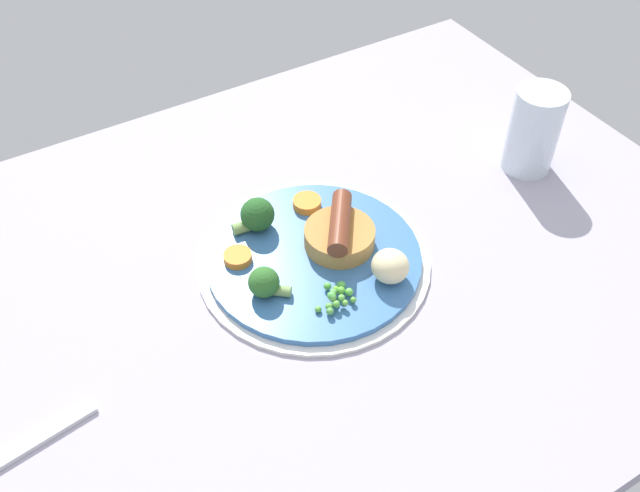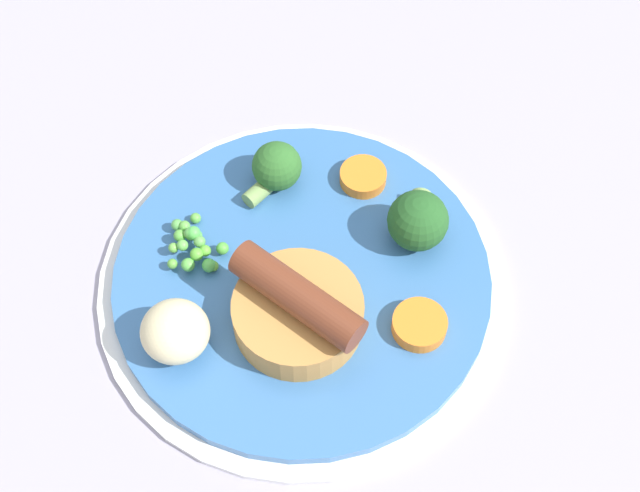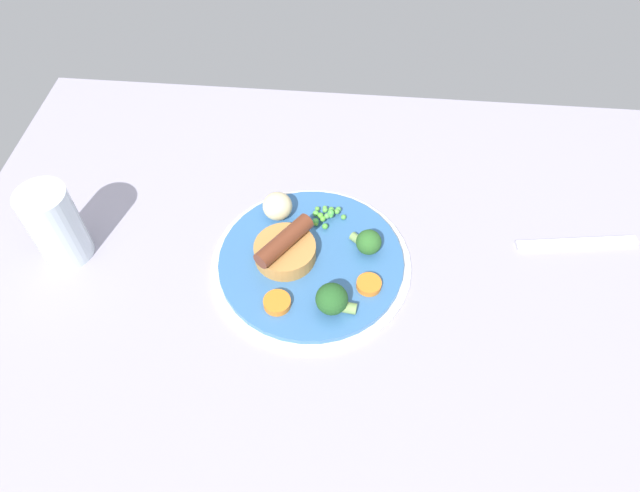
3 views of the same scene
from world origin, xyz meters
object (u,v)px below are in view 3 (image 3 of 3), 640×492
at_px(carrot_slice_0, 277,303).
at_px(drinking_glass, 56,225).
at_px(dinner_plate, 311,263).
at_px(fork, 577,243).
at_px(sausage_pudding, 285,251).
at_px(broccoli_floret_far, 333,299).
at_px(broccoli_floret_near, 368,242).
at_px(potato_chunk_0, 277,206).
at_px(carrot_slice_4, 369,284).
at_px(pea_pile, 327,215).

height_order(carrot_slice_0, drinking_glass, drinking_glass).
xyz_separation_m(dinner_plate, fork, (0.39, 0.07, -0.00)).
xyz_separation_m(sausage_pudding, broccoli_floret_far, (0.07, -0.08, 0.00)).
bearing_deg(sausage_pudding, broccoli_floret_far, -100.57).
distance_m(broccoli_floret_near, potato_chunk_0, 0.15).
relative_size(dinner_plate, fork, 1.59).
relative_size(broccoli_floret_near, carrot_slice_4, 1.35).
xyz_separation_m(potato_chunk_0, fork, (0.44, -0.01, -0.03)).
height_order(dinner_plate, potato_chunk_0, potato_chunk_0).
distance_m(pea_pile, carrot_slice_0, 0.17).
relative_size(sausage_pudding, broccoli_floret_near, 1.98).
xyz_separation_m(broccoli_floret_near, fork, (0.31, 0.05, -0.03)).
relative_size(dinner_plate, potato_chunk_0, 6.35).
bearing_deg(potato_chunk_0, drinking_glass, -163.58).
distance_m(carrot_slice_0, fork, 0.45).
relative_size(pea_pile, broccoli_floret_far, 0.91).
xyz_separation_m(carrot_slice_0, drinking_glass, (-0.32, 0.07, 0.04)).
distance_m(sausage_pudding, broccoli_floret_far, 0.11).
bearing_deg(broccoli_floret_far, dinner_plate, -58.12).
bearing_deg(pea_pile, carrot_slice_0, -108.78).
height_order(dinner_plate, carrot_slice_4, carrot_slice_4).
bearing_deg(broccoli_floret_far, carrot_slice_0, 8.32).
bearing_deg(carrot_slice_4, sausage_pudding, 162.85).
relative_size(dinner_plate, broccoli_floret_far, 5.17).
bearing_deg(carrot_slice_4, dinner_plate, 154.64).
bearing_deg(dinner_plate, broccoli_floret_near, 17.19).
relative_size(sausage_pudding, pea_pile, 1.83).
xyz_separation_m(sausage_pudding, drinking_glass, (-0.32, -0.01, 0.03)).
bearing_deg(carrot_slice_0, broccoli_floret_near, 42.00).
xyz_separation_m(broccoli_floret_far, potato_chunk_0, (-0.09, 0.16, -0.00)).
height_order(broccoli_floret_far, drinking_glass, drinking_glass).
bearing_deg(carrot_slice_4, broccoli_floret_far, -140.39).
distance_m(pea_pile, broccoli_floret_near, 0.08).
distance_m(pea_pile, fork, 0.37).
height_order(potato_chunk_0, carrot_slice_4, potato_chunk_0).
height_order(pea_pile, potato_chunk_0, potato_chunk_0).
bearing_deg(potato_chunk_0, broccoli_floret_near, -21.61).
bearing_deg(drinking_glass, potato_chunk_0, 16.42).
distance_m(dinner_plate, fork, 0.39).
height_order(broccoli_floret_far, carrot_slice_4, broccoli_floret_far).
distance_m(broccoli_floret_far, carrot_slice_0, 0.08).
height_order(carrot_slice_4, drinking_glass, drinking_glass).
relative_size(dinner_plate, carrot_slice_0, 7.76).
height_order(potato_chunk_0, fork, potato_chunk_0).
bearing_deg(pea_pile, sausage_pudding, -123.59).
distance_m(broccoli_floret_far, fork, 0.38).
distance_m(carrot_slice_4, drinking_glass, 0.44).
bearing_deg(broccoli_floret_near, carrot_slice_4, -46.74).
xyz_separation_m(sausage_pudding, potato_chunk_0, (-0.02, 0.08, 0.00)).
xyz_separation_m(potato_chunk_0, carrot_slice_4, (0.14, -0.12, -0.01)).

